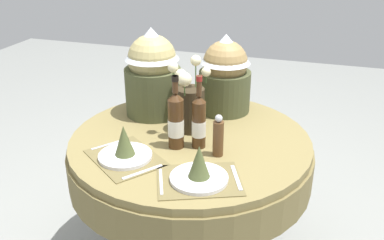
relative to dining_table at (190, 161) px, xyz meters
The scene contains 9 objects.
dining_table is the anchor object (origin of this frame).
place_setting_left 0.40m from the dining_table, 126.88° to the right, with size 0.43×0.41×0.16m.
place_setting_right 0.43m from the dining_table, 67.00° to the right, with size 0.41×0.37×0.16m.
flower_vase 0.29m from the dining_table, 108.33° to the left, with size 0.18×0.26×0.38m.
wine_bottle_left 0.29m from the dining_table, 106.30° to the right, with size 0.07×0.07×0.35m.
wine_bottle_centre 0.28m from the dining_table, 49.56° to the right, with size 0.07×0.07×0.35m.
pepper_mill 0.32m from the dining_table, 37.38° to the right, with size 0.05×0.05×0.20m.
gift_tub_back_left 0.53m from the dining_table, 141.31° to the left, with size 0.30×0.30×0.48m.
gift_tub_back_centre 0.53m from the dining_table, 78.52° to the left, with size 0.28×0.28×0.43m.
Camera 1 is at (0.58, -1.80, 1.71)m, focal length 40.28 mm.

